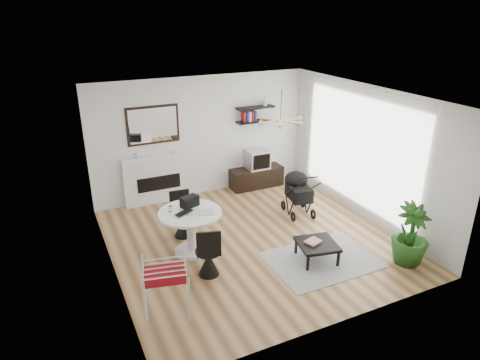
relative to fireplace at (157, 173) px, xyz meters
name	(u,v)px	position (x,y,z in m)	size (l,w,h in m)	color
floor	(252,241)	(1.10, -2.42, -0.69)	(5.00, 5.00, 0.00)	brown
ceiling	(254,96)	(1.10, -2.42, 2.01)	(5.00, 5.00, 0.00)	white
wall_back	(202,137)	(1.10, 0.08, 0.66)	(5.00, 5.00, 0.00)	white
wall_left	(106,199)	(-1.40, -2.42, 0.66)	(5.00, 5.00, 0.00)	white
wall_right	(365,154)	(3.60, -2.42, 0.66)	(5.00, 5.00, 0.00)	white
sheer_curtain	(355,152)	(3.50, -2.22, 0.66)	(0.04, 3.60, 2.60)	white
fireplace	(157,173)	(0.00, 0.00, 0.00)	(1.50, 0.17, 2.16)	white
shelf_lower	(255,121)	(2.36, -0.05, 0.91)	(0.90, 0.25, 0.04)	black
shelf_upper	(255,107)	(2.36, -0.05, 1.23)	(0.90, 0.25, 0.04)	black
pendant_lamp	(281,121)	(1.80, -2.12, 1.46)	(0.90, 0.90, 0.10)	tan
tv_console	(256,177)	(2.36, -0.16, -0.45)	(1.28, 0.45, 0.48)	black
crt_tv	(257,159)	(2.37, -0.16, 0.02)	(0.52, 0.45, 0.45)	#B8B9BB
dining_table	(191,226)	(-0.06, -2.33, -0.16)	(1.10, 1.10, 0.80)	white
laptop	(186,214)	(-0.15, -2.40, 0.13)	(0.35, 0.23, 0.03)	black
black_bag	(190,201)	(0.01, -2.12, 0.21)	(0.31, 0.19, 0.19)	black
newspaper	(204,212)	(0.16, -2.45, 0.12)	(0.32, 0.26, 0.01)	white
drinking_glass	(170,209)	(-0.35, -2.18, 0.17)	(0.06, 0.06, 0.11)	white
chair_far	(183,222)	(0.00, -1.68, -0.41)	(0.41, 0.43, 0.87)	black
chair_near	(209,260)	(-0.03, -3.10, -0.41)	(0.45, 0.47, 0.89)	black
drying_rack	(166,294)	(-0.95, -3.91, -0.20)	(0.72, 0.69, 0.91)	white
stroller	(298,194)	(2.49, -1.78, -0.26)	(0.63, 0.86, 0.99)	black
rug	(322,260)	(1.89, -3.53, -0.68)	(1.84, 1.33, 0.01)	#979797
coffee_table	(317,245)	(1.80, -3.48, -0.38)	(0.75, 0.75, 0.33)	black
magazines	(313,242)	(1.74, -3.44, -0.33)	(0.26, 0.20, 0.04)	#D44A35
potted_plant	(411,235)	(3.15, -4.20, -0.15)	(0.60, 0.60, 1.07)	#1F4F16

